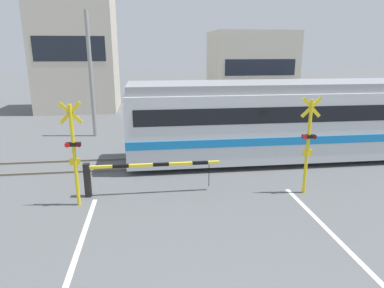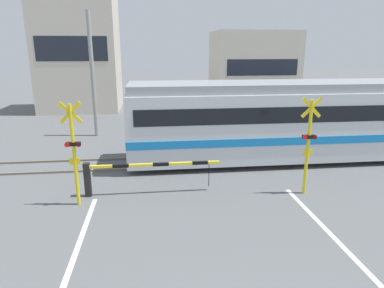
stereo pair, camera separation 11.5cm
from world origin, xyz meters
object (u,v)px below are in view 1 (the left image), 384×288
Objects in this scene: crossing_barrier_near at (125,172)px; crossing_barrier_far at (222,128)px; commuter_train at (313,118)px; pedestrian at (148,116)px; crossing_signal_left at (74,150)px; crossing_signal_right at (308,142)px.

crossing_barrier_near is 7.58m from crossing_barrier_far.
pedestrian is at bearing 141.69° from commuter_train.
commuter_train is 9.33m from pedestrian.
commuter_train reaches higher than crossing_barrier_far.
pedestrian is at bearing 84.82° from crossing_barrier_near.
crossing_barrier_far is 9.04m from crossing_signal_left.
commuter_train is 4.94× the size of crossing_signal_right.
crossing_barrier_near is 1.38× the size of crossing_signal_left.
pedestrian is (2.25, 9.53, -0.85)m from crossing_signal_left.
crossing_barrier_near is 1.00× the size of crossing_barrier_far.
crossing_barrier_far is 2.68× the size of pedestrian.
pedestrian is at bearing 76.73° from crossing_signal_left.
crossing_barrier_near and crossing_barrier_far have the same top height.
crossing_barrier_near is 2.68× the size of pedestrian.
crossing_signal_left is at bearing -132.55° from crossing_barrier_far.
commuter_train is at bearing 61.77° from crossing_signal_right.
commuter_train is 3.59× the size of crossing_barrier_near.
commuter_train is 4.60m from crossing_barrier_far.
commuter_train reaches higher than crossing_signal_left.
commuter_train is 4.28m from crossing_signal_right.
crossing_barrier_near is at bearing 174.15° from crossing_signal_right.
crossing_signal_left is 7.52m from crossing_signal_right.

